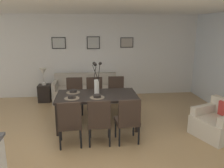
{
  "coord_description": "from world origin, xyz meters",
  "views": [
    {
      "loc": [
        0.05,
        -4.12,
        2.23
      ],
      "look_at": [
        0.56,
        0.75,
        0.99
      ],
      "focal_mm": 36.52,
      "sensor_mm": 36.0,
      "label": 1
    }
  ],
  "objects_px": {
    "dining_chair_mid_right": "(116,92)",
    "dining_table": "(97,98)",
    "framed_picture_left": "(59,43)",
    "sofa": "(86,91)",
    "dining_chair_far_left": "(99,120)",
    "bowl_far_left": "(97,96)",
    "dining_chair_far_right": "(95,93)",
    "side_table": "(45,93)",
    "framed_picture_right": "(127,43)",
    "table_lamp": "(43,73)",
    "bowl_near_left": "(72,97)",
    "centerpiece_vase": "(97,82)",
    "dining_chair_mid_left": "(128,118)",
    "armchair": "(218,123)",
    "dining_chair_near_right": "(75,94)",
    "bowl_near_right": "(73,91)",
    "dining_chair_near_left": "(70,121)",
    "framed_picture_center": "(93,43)"
  },
  "relations": [
    {
      "from": "dining_chair_mid_right",
      "to": "dining_table",
      "type": "bearing_deg",
      "value": -121.2
    },
    {
      "from": "dining_chair_mid_right",
      "to": "framed_picture_left",
      "type": "xyz_separation_m",
      "value": [
        -1.63,
        1.45,
        1.22
      ]
    },
    {
      "from": "sofa",
      "to": "dining_chair_far_left",
      "type": "bearing_deg",
      "value": -84.31
    },
    {
      "from": "bowl_far_left",
      "to": "dining_chair_far_right",
      "type": "bearing_deg",
      "value": 91.19
    },
    {
      "from": "dining_chair_mid_right",
      "to": "sofa",
      "type": "xyz_separation_m",
      "value": [
        -0.83,
        0.97,
        -0.23
      ]
    },
    {
      "from": "framed_picture_left",
      "to": "side_table",
      "type": "bearing_deg",
      "value": -132.98
    },
    {
      "from": "dining_chair_far_right",
      "to": "framed_picture_right",
      "type": "bearing_deg",
      "value": 53.79
    },
    {
      "from": "table_lamp",
      "to": "dining_chair_far_right",
      "type": "bearing_deg",
      "value": -34.2
    },
    {
      "from": "bowl_near_left",
      "to": "framed_picture_left",
      "type": "relative_size",
      "value": 0.4
    },
    {
      "from": "dining_chair_far_right",
      "to": "centerpiece_vase",
      "type": "bearing_deg",
      "value": -88.45
    },
    {
      "from": "dining_chair_mid_left",
      "to": "side_table",
      "type": "distance_m",
      "value": 3.49
    },
    {
      "from": "bowl_far_left",
      "to": "table_lamp",
      "type": "xyz_separation_m",
      "value": [
        -1.52,
        2.13,
        0.11
      ]
    },
    {
      "from": "centerpiece_vase",
      "to": "armchair",
      "type": "relative_size",
      "value": 0.71
    },
    {
      "from": "dining_chair_near_right",
      "to": "dining_chair_far_right",
      "type": "relative_size",
      "value": 1.0
    },
    {
      "from": "dining_table",
      "to": "framed_picture_left",
      "type": "distance_m",
      "value": 2.82
    },
    {
      "from": "bowl_near_right",
      "to": "side_table",
      "type": "height_order",
      "value": "bowl_near_right"
    },
    {
      "from": "sofa",
      "to": "dining_chair_mid_right",
      "type": "bearing_deg",
      "value": -49.47
    },
    {
      "from": "dining_chair_mid_left",
      "to": "bowl_near_left",
      "type": "xyz_separation_m",
      "value": [
        -1.1,
        0.67,
        0.27
      ]
    },
    {
      "from": "dining_chair_far_left",
      "to": "dining_chair_near_right",
      "type": "bearing_deg",
      "value": 107.37
    },
    {
      "from": "dining_chair_far_left",
      "to": "dining_chair_far_right",
      "type": "relative_size",
      "value": 1.0
    },
    {
      "from": "dining_chair_near_left",
      "to": "armchair",
      "type": "xyz_separation_m",
      "value": [
        3.02,
        0.12,
        -0.23
      ]
    },
    {
      "from": "armchair",
      "to": "framed_picture_right",
      "type": "distance_m",
      "value": 3.76
    },
    {
      "from": "bowl_far_left",
      "to": "side_table",
      "type": "relative_size",
      "value": 0.33
    },
    {
      "from": "dining_chair_mid_left",
      "to": "side_table",
      "type": "relative_size",
      "value": 1.77
    },
    {
      "from": "centerpiece_vase",
      "to": "framed_picture_center",
      "type": "xyz_separation_m",
      "value": [
        -0.0,
        2.38,
        0.71
      ]
    },
    {
      "from": "dining_chair_near_left",
      "to": "framed_picture_left",
      "type": "relative_size",
      "value": 2.16
    },
    {
      "from": "dining_chair_far_right",
      "to": "dining_chair_mid_right",
      "type": "distance_m",
      "value": 0.59
    },
    {
      "from": "centerpiece_vase",
      "to": "armchair",
      "type": "distance_m",
      "value": 2.7
    },
    {
      "from": "side_table",
      "to": "bowl_far_left",
      "type": "bearing_deg",
      "value": -54.48
    },
    {
      "from": "dining_chair_mid_right",
      "to": "sofa",
      "type": "bearing_deg",
      "value": 130.53
    },
    {
      "from": "centerpiece_vase",
      "to": "sofa",
      "type": "xyz_separation_m",
      "value": [
        -0.27,
        1.9,
        -0.74
      ]
    },
    {
      "from": "dining_chair_mid_right",
      "to": "bowl_near_left",
      "type": "height_order",
      "value": "dining_chair_mid_right"
    },
    {
      "from": "dining_chair_far_left",
      "to": "dining_chair_mid_left",
      "type": "distance_m",
      "value": 0.55
    },
    {
      "from": "framed_picture_right",
      "to": "sofa",
      "type": "bearing_deg",
      "value": -160.24
    },
    {
      "from": "dining_chair_near_left",
      "to": "side_table",
      "type": "distance_m",
      "value": 2.99
    },
    {
      "from": "dining_chair_near_right",
      "to": "bowl_near_right",
      "type": "relative_size",
      "value": 5.41
    },
    {
      "from": "dining_chair_far_left",
      "to": "framed_picture_right",
      "type": "relative_size",
      "value": 2.2
    },
    {
      "from": "dining_chair_near_right",
      "to": "dining_chair_mid_left",
      "type": "distance_m",
      "value": 2.11
    },
    {
      "from": "dining_chair_far_right",
      "to": "bowl_far_left",
      "type": "distance_m",
      "value": 1.14
    },
    {
      "from": "dining_chair_near_right",
      "to": "dining_chair_far_left",
      "type": "height_order",
      "value": "same"
    },
    {
      "from": "bowl_near_left",
      "to": "dining_table",
      "type": "bearing_deg",
      "value": 22.57
    },
    {
      "from": "dining_chair_near_left",
      "to": "bowl_near_left",
      "type": "distance_m",
      "value": 0.74
    },
    {
      "from": "dining_chair_far_left",
      "to": "dining_chair_far_right",
      "type": "height_order",
      "value": "same"
    },
    {
      "from": "dining_table",
      "to": "bowl_far_left",
      "type": "distance_m",
      "value": 0.25
    },
    {
      "from": "dining_chair_mid_left",
      "to": "sofa",
      "type": "height_order",
      "value": "dining_chair_mid_left"
    },
    {
      "from": "bowl_near_left",
      "to": "side_table",
      "type": "xyz_separation_m",
      "value": [
        -0.98,
        2.13,
        -0.52
      ]
    },
    {
      "from": "dining_chair_mid_left",
      "to": "bowl_far_left",
      "type": "distance_m",
      "value": 0.91
    },
    {
      "from": "framed_picture_center",
      "to": "dining_table",
      "type": "bearing_deg",
      "value": -90.0
    },
    {
      "from": "sofa",
      "to": "framed_picture_right",
      "type": "height_order",
      "value": "framed_picture_right"
    },
    {
      "from": "dining_chair_near_right",
      "to": "side_table",
      "type": "distance_m",
      "value": 1.42
    }
  ]
}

